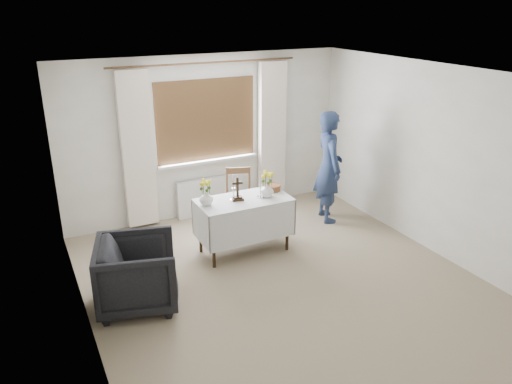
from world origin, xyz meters
TOP-DOWN VIEW (x-y plane):
  - ground at (0.00, 0.00)m, footprint 5.00×5.00m
  - altar_table at (-0.07, 1.01)m, footprint 1.24×0.64m
  - wooden_chair at (0.24, 1.83)m, footprint 0.51×0.51m
  - armchair at (-1.68, 0.36)m, footprint 1.06×1.04m
  - person at (1.55, 1.41)m, footprint 0.55×0.71m
  - radiator at (0.00, 2.42)m, footprint 1.10×0.10m
  - wooden_cross at (-0.15, 1.01)m, footprint 0.17×0.14m
  - candlestick_left at (-0.20, 1.05)m, footprint 0.10×0.10m
  - candlestick_right at (0.16, 0.98)m, footprint 0.11×0.11m
  - flower_vase_left at (-0.58, 1.05)m, footprint 0.23×0.23m
  - flower_vase_right at (0.25, 0.96)m, footprint 0.22×0.22m
  - wicker_basket at (0.43, 1.13)m, footprint 0.26×0.26m

SIDE VIEW (x-z plane):
  - ground at x=0.00m, z-range 0.00..0.00m
  - radiator at x=0.00m, z-range 0.00..0.60m
  - altar_table at x=-0.07m, z-range 0.00..0.76m
  - armchair at x=-1.68m, z-range 0.00..0.79m
  - wooden_chair at x=0.24m, z-range 0.00..0.87m
  - wicker_basket at x=0.43m, z-range 0.76..0.85m
  - flower_vase_right at x=0.25m, z-range 0.76..0.95m
  - flower_vase_left at x=-0.58m, z-range 0.76..0.95m
  - person at x=1.55m, z-range 0.00..1.72m
  - wooden_cross at x=-0.15m, z-range 0.76..1.08m
  - candlestick_left at x=-0.20m, z-range 0.76..1.11m
  - candlestick_right at x=0.16m, z-range 0.76..1.11m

